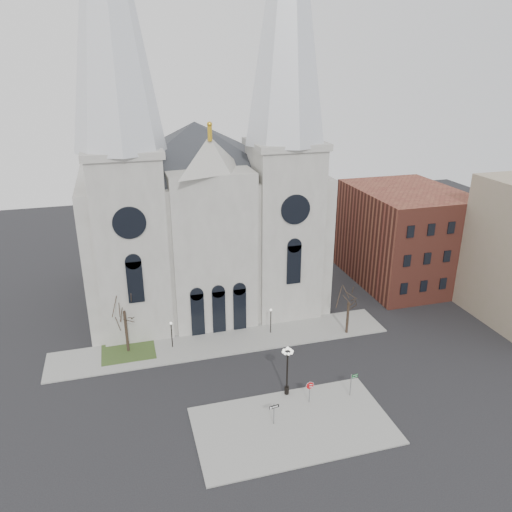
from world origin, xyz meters
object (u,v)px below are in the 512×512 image
object	(u,v)px
one_way_sign	(274,411)
street_name_sign	(352,383)
globe_lamp	(287,365)
stop_sign	(310,387)

from	to	relation	value
one_way_sign	street_name_sign	distance (m)	8.89
one_way_sign	globe_lamp	bearing A→B (deg)	49.54
stop_sign	globe_lamp	distance (m)	3.03
globe_lamp	one_way_sign	distance (m)	5.06
globe_lamp	one_way_sign	size ratio (longest dim) A/B	2.49
stop_sign	street_name_sign	world-z (taller)	street_name_sign
stop_sign	globe_lamp	world-z (taller)	globe_lamp
stop_sign	street_name_sign	size ratio (longest dim) A/B	0.98
stop_sign	one_way_sign	bearing A→B (deg)	-135.17
stop_sign	one_way_sign	size ratio (longest dim) A/B	1.09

